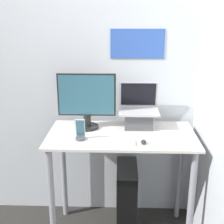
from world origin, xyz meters
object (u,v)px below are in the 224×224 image
Objects in this scene: monitor at (86,102)px; computer_tower at (126,198)px; laptop at (138,115)px; keyboard at (112,142)px; mouse at (143,142)px; cell_phone at (80,133)px.

monitor is 0.91m from computer_tower.
laptop is 1.12× the size of keyboard.
computer_tower is at bearing -138.05° from laptop.
monitor is at bearing -175.92° from laptop.
keyboard is 0.22m from mouse.
monitor reaches higher than cell_phone.
laptop is 0.53m from cell_phone.
mouse is (0.44, -0.31, -0.21)m from monitor.
laptop is at bearing 41.95° from computer_tower.
laptop is 0.74m from computer_tower.
cell_phone is (-0.24, 0.07, 0.04)m from keyboard.
mouse is at bearing -35.30° from monitor.
cell_phone reaches higher than keyboard.
monitor is (-0.42, -0.03, 0.12)m from laptop.
cell_phone is at bearing 164.89° from keyboard.
mouse is (0.02, -0.34, -0.09)m from laptop.
monitor is at bearing 171.66° from computer_tower.
monitor is at bearing 84.25° from cell_phone.
cell_phone is at bearing -151.14° from computer_tower.
laptop is 0.44m from monitor.
cell_phone is at bearing 171.79° from mouse.
cell_phone is at bearing -95.75° from monitor.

